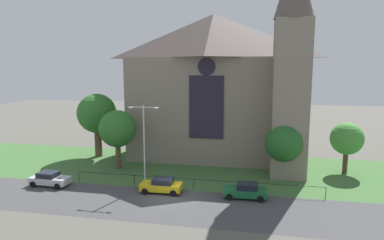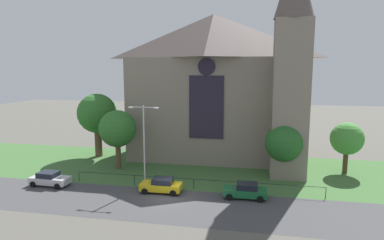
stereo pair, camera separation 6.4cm
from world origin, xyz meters
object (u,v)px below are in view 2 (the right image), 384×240
(tree_left_far, at_px, (97,114))
(parked_car_green, at_px, (245,191))
(tree_right_far, at_px, (347,139))
(parked_car_yellow, at_px, (162,185))
(tree_left_near, at_px, (117,129))
(church_building, at_px, (218,85))
(parked_car_silver, at_px, (50,179))
(tree_right_near, at_px, (284,143))
(streetlamp_near, at_px, (144,136))

(tree_left_far, xyz_separation_m, parked_car_green, (21.43, -12.07, -5.41))
(tree_right_far, distance_m, parked_car_yellow, 23.00)
(tree_left_near, xyz_separation_m, parked_car_yellow, (7.69, -7.04, -4.34))
(church_building, xyz_separation_m, tree_left_far, (-16.77, -3.29, -4.12))
(church_building, xyz_separation_m, parked_car_green, (4.65, -15.36, -9.53))
(tree_left_far, relative_size, parked_car_yellow, 2.14)
(parked_car_silver, xyz_separation_m, parked_car_yellow, (12.49, 0.36, 0.00))
(church_building, bearing_deg, tree_right_near, -45.90)
(parked_car_yellow, bearing_deg, tree_right_far, -153.01)
(church_building, relative_size, tree_left_near, 3.49)
(tree_left_far, height_order, tree_right_near, tree_left_far)
(tree_right_far, bearing_deg, parked_car_silver, -161.38)
(parked_car_yellow, bearing_deg, tree_left_far, -44.13)
(tree_right_near, bearing_deg, streetlamp_near, -160.65)
(parked_car_green, bearing_deg, streetlamp_near, -7.66)
(church_building, height_order, tree_left_far, church_building)
(tree_right_near, bearing_deg, parked_car_yellow, -152.18)
(parked_car_silver, height_order, parked_car_yellow, same)
(church_building, distance_m, parked_car_green, 18.67)
(tree_left_far, xyz_separation_m, parked_car_yellow, (12.92, -12.16, -5.41))
(tree_right_near, distance_m, streetlamp_near, 15.66)
(church_building, relative_size, parked_car_yellow, 6.15)
(tree_right_near, height_order, parked_car_silver, tree_right_near)
(tree_left_near, bearing_deg, parked_car_yellow, -42.45)
(tree_left_near, distance_m, parked_car_green, 18.16)
(tree_right_near, relative_size, parked_car_yellow, 1.51)
(tree_left_far, distance_m, parked_car_green, 25.18)
(tree_right_near, relative_size, streetlamp_near, 0.73)
(parked_car_silver, xyz_separation_m, parked_car_green, (21.00, 0.44, 0.00))
(tree_left_near, distance_m, parked_car_yellow, 11.29)
(tree_left_near, height_order, tree_left_far, tree_left_far)
(tree_left_far, bearing_deg, tree_left_near, -44.41)
(streetlamp_near, height_order, parked_car_yellow, streetlamp_near)
(streetlamp_near, bearing_deg, tree_right_near, 19.35)
(tree_right_far, relative_size, streetlamp_near, 0.70)
(church_building, relative_size, streetlamp_near, 2.96)
(tree_left_near, bearing_deg, parked_car_silver, -122.96)
(tree_left_near, relative_size, tree_right_near, 1.17)
(parked_car_silver, distance_m, parked_car_green, 21.00)
(tree_right_far, relative_size, parked_car_green, 1.46)
(tree_left_near, height_order, tree_right_near, tree_left_near)
(tree_left_far, height_order, parked_car_green, tree_left_far)
(tree_left_far, bearing_deg, tree_right_near, -12.41)
(parked_car_silver, bearing_deg, tree_left_far, 94.11)
(parked_car_green, bearing_deg, tree_left_near, -23.92)
(tree_left_far, distance_m, parked_car_silver, 13.64)
(parked_car_silver, distance_m, parked_car_yellow, 12.49)
(church_building, height_order, parked_car_silver, church_building)
(tree_left_near, bearing_deg, parked_car_green, -23.22)
(parked_car_green, bearing_deg, parked_car_silver, 0.51)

